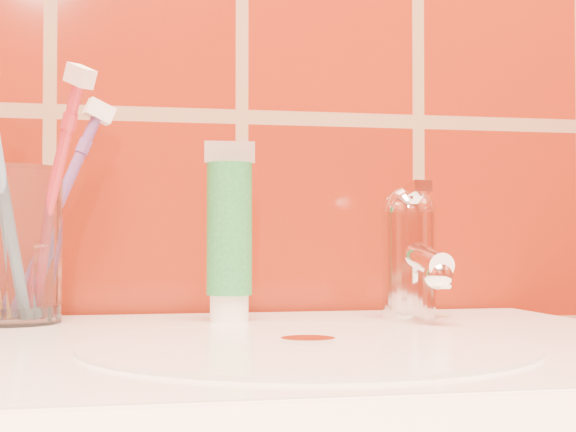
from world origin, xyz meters
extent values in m
cylinder|color=silver|center=(0.00, 0.91, 0.85)|extent=(0.30, 0.30, 0.00)
cylinder|color=white|center=(0.00, 0.91, 0.85)|extent=(0.04, 0.04, 0.00)
cylinder|color=white|center=(-0.21, 1.12, 0.92)|extent=(0.10, 0.10, 0.13)
cylinder|color=white|center=(-0.03, 1.10, 0.86)|extent=(0.03, 0.03, 0.02)
cylinder|color=#1D7A37|center=(-0.03, 1.10, 0.93)|extent=(0.04, 0.04, 0.11)
cube|color=beige|center=(-0.03, 1.10, 1.00)|extent=(0.04, 0.01, 0.02)
cylinder|color=white|center=(0.14, 1.09, 0.90)|extent=(0.05, 0.05, 0.09)
sphere|color=white|center=(0.14, 1.09, 0.94)|extent=(0.05, 0.05, 0.05)
cylinder|color=white|center=(0.14, 1.06, 0.91)|extent=(0.02, 0.09, 0.03)
cube|color=white|center=(0.14, 1.08, 0.96)|extent=(0.02, 0.06, 0.01)
camera|label=1|loc=(-0.13, 0.34, 0.92)|focal=55.00mm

